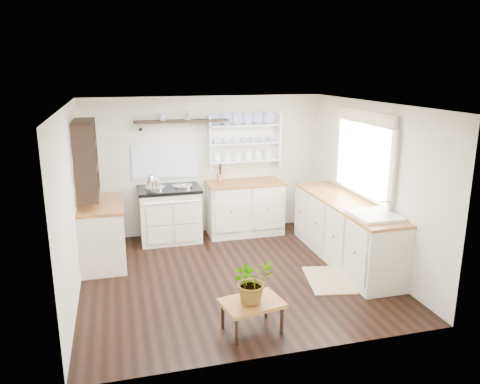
{
  "coord_description": "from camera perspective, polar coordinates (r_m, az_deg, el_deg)",
  "views": [
    {
      "loc": [
        -1.42,
        -5.7,
        2.74
      ],
      "look_at": [
        0.16,
        0.25,
        1.1
      ],
      "focal_mm": 35.0,
      "sensor_mm": 36.0,
      "label": 1
    }
  ],
  "objects": [
    {
      "name": "utensil_crock",
      "position": [
        7.76,
        -2.47,
        1.71
      ],
      "size": [
        0.11,
        0.11,
        0.12
      ],
      "primitive_type": "cylinder",
      "color": "#A4473C",
      "rests_on": "back_cabinets"
    },
    {
      "name": "ceiling",
      "position": [
        5.9,
        -0.91,
        10.63
      ],
      "size": [
        4.0,
        3.8,
        0.01
      ],
      "primitive_type": "cube",
      "color": "white",
      "rests_on": "wall_back"
    },
    {
      "name": "plate_rack",
      "position": [
        7.94,
        0.41,
        6.31
      ],
      "size": [
        1.2,
        0.22,
        0.9
      ],
      "color": "white",
      "rests_on": "wall_back"
    },
    {
      "name": "floor",
      "position": [
        6.48,
        -0.82,
        -10.09
      ],
      "size": [
        4.0,
        3.8,
        0.01
      ],
      "primitive_type": "cube",
      "color": "black",
      "rests_on": "ground"
    },
    {
      "name": "belfast_sink",
      "position": [
        6.25,
        16.0,
        -3.77
      ],
      "size": [
        0.55,
        0.6,
        0.45
      ],
      "color": "white",
      "rests_on": "right_cabinets"
    },
    {
      "name": "floor_rug",
      "position": [
        6.44,
        10.72,
        -10.48
      ],
      "size": [
        0.7,
        0.94,
        0.02
      ],
      "primitive_type": "cube",
      "rotation": [
        0.0,
        0.0,
        -0.19
      ],
      "color": "#9C7A5B",
      "rests_on": "floor"
    },
    {
      "name": "wall_left",
      "position": [
        5.95,
        -19.9,
        -1.51
      ],
      "size": [
        0.02,
        3.8,
        2.3
      ],
      "primitive_type": "cube",
      "color": "beige",
      "rests_on": "ground"
    },
    {
      "name": "kettle",
      "position": [
        7.37,
        -10.76,
        1.26
      ],
      "size": [
        0.17,
        0.17,
        0.21
      ],
      "primitive_type": null,
      "color": "silver",
      "rests_on": "aga_cooker"
    },
    {
      "name": "aga_cooker",
      "position": [
        7.66,
        -8.53,
        -2.64
      ],
      "size": [
        0.99,
        0.69,
        0.92
      ],
      "color": "beige",
      "rests_on": "floor"
    },
    {
      "name": "high_shelf",
      "position": [
        7.6,
        -7.15,
        8.5
      ],
      "size": [
        1.5,
        0.29,
        0.16
      ],
      "color": "black",
      "rests_on": "wall_back"
    },
    {
      "name": "wall_back",
      "position": [
        7.9,
        -4.22,
        3.24
      ],
      "size": [
        4.0,
        0.02,
        2.3
      ],
      "primitive_type": "cube",
      "color": "beige",
      "rests_on": "ground"
    },
    {
      "name": "wall_right",
      "position": [
        6.84,
        15.62,
        0.9
      ],
      "size": [
        0.02,
        3.8,
        2.3
      ],
      "primitive_type": "cube",
      "color": "beige",
      "rests_on": "ground"
    },
    {
      "name": "left_cabinets",
      "position": [
        6.99,
        -16.39,
        -4.76
      ],
      "size": [
        0.62,
        1.13,
        0.9
      ],
      "color": "beige",
      "rests_on": "floor"
    },
    {
      "name": "back_cabinets",
      "position": [
        7.91,
        0.55,
        -1.84
      ],
      "size": [
        1.27,
        0.63,
        0.9
      ],
      "color": "beige",
      "rests_on": "floor"
    },
    {
      "name": "potted_plant",
      "position": [
        4.98,
        1.51,
        -10.69
      ],
      "size": [
        0.5,
        0.46,
        0.49
      ],
      "primitive_type": "imported",
      "rotation": [
        0.0,
        0.0,
        0.18
      ],
      "color": "#3F7233",
      "rests_on": "center_table"
    },
    {
      "name": "left_shelving",
      "position": [
        6.72,
        -18.26,
        3.96
      ],
      "size": [
        0.28,
        0.8,
        1.05
      ],
      "primitive_type": "cube",
      "color": "black",
      "rests_on": "wall_left"
    },
    {
      "name": "center_table",
      "position": [
        5.11,
        1.48,
        -13.63
      ],
      "size": [
        0.7,
        0.56,
        0.34
      ],
      "rotation": [
        0.0,
        0.0,
        0.19
      ],
      "color": "brown",
      "rests_on": "floor"
    },
    {
      "name": "window",
      "position": [
        6.86,
        14.86,
        4.54
      ],
      "size": [
        0.08,
        1.55,
        1.22
      ],
      "color": "white",
      "rests_on": "wall_right"
    },
    {
      "name": "right_cabinets",
      "position": [
        6.97,
        12.67,
        -4.56
      ],
      "size": [
        0.62,
        2.43,
        0.9
      ],
      "color": "beige",
      "rests_on": "floor"
    }
  ]
}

